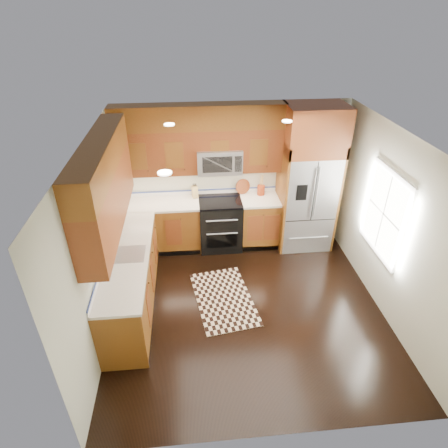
{
  "coord_description": "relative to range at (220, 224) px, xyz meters",
  "views": [
    {
      "loc": [
        -0.75,
        -4.19,
        4.05
      ],
      "look_at": [
        -0.29,
        0.6,
        1.12
      ],
      "focal_mm": 30.0,
      "sensor_mm": 36.0,
      "label": 1
    }
  ],
  "objects": [
    {
      "name": "ground",
      "position": [
        0.25,
        -1.67,
        -0.47
      ],
      "size": [
        4.0,
        4.0,
        0.0
      ],
      "primitive_type": "plane",
      "color": "black",
      "rests_on": "ground"
    },
    {
      "name": "wall_back",
      "position": [
        0.25,
        0.33,
        0.83
      ],
      "size": [
        4.0,
        0.02,
        2.6
      ],
      "primitive_type": "cube",
      "color": "beige",
      "rests_on": "ground"
    },
    {
      "name": "wall_left",
      "position": [
        -1.75,
        -1.67,
        0.83
      ],
      "size": [
        0.02,
        4.0,
        2.6
      ],
      "primitive_type": "cube",
      "color": "beige",
      "rests_on": "ground"
    },
    {
      "name": "wall_right",
      "position": [
        2.25,
        -1.67,
        0.83
      ],
      "size": [
        0.02,
        4.0,
        2.6
      ],
      "primitive_type": "cube",
      "color": "beige",
      "rests_on": "ground"
    },
    {
      "name": "window",
      "position": [
        2.23,
        -1.47,
        0.93
      ],
      "size": [
        0.04,
        1.1,
        1.3
      ],
      "color": "white",
      "rests_on": "ground"
    },
    {
      "name": "base_cabinets",
      "position": [
        -0.98,
        -0.77,
        -0.02
      ],
      "size": [
        2.85,
        3.0,
        0.9
      ],
      "color": "brown",
      "rests_on": "ground"
    },
    {
      "name": "countertop",
      "position": [
        -0.84,
        -0.65,
        0.45
      ],
      "size": [
        2.86,
        3.01,
        0.04
      ],
      "color": "silver",
      "rests_on": "base_cabinets"
    },
    {
      "name": "upper_cabinets",
      "position": [
        -0.9,
        -0.58,
        1.56
      ],
      "size": [
        2.85,
        3.0,
        1.15
      ],
      "color": "brown",
      "rests_on": "ground"
    },
    {
      "name": "range",
      "position": [
        0.0,
        0.0,
        0.0
      ],
      "size": [
        0.76,
        0.67,
        0.95
      ],
      "color": "black",
      "rests_on": "ground"
    },
    {
      "name": "microwave",
      "position": [
        -0.0,
        0.13,
        1.19
      ],
      "size": [
        0.76,
        0.4,
        0.42
      ],
      "color": "#B2B2B7",
      "rests_on": "ground"
    },
    {
      "name": "refrigerator",
      "position": [
        1.55,
        -0.04,
        0.83
      ],
      "size": [
        0.98,
        0.75,
        2.6
      ],
      "color": "#B2B2B7",
      "rests_on": "ground"
    },
    {
      "name": "sink_faucet",
      "position": [
        -1.48,
        -1.44,
        0.52
      ],
      "size": [
        0.54,
        0.44,
        0.37
      ],
      "color": "#B2B2B7",
      "rests_on": "countertop"
    },
    {
      "name": "rug",
      "position": [
        -0.08,
        -1.48,
        -0.46
      ],
      "size": [
        1.04,
        1.51,
        0.01
      ],
      "primitive_type": "cube",
      "rotation": [
        0.0,
        0.0,
        0.15
      ],
      "color": "black",
      "rests_on": "ground"
    },
    {
      "name": "knife_block",
      "position": [
        -0.44,
        0.2,
        0.58
      ],
      "size": [
        0.12,
        0.15,
        0.27
      ],
      "color": "tan",
      "rests_on": "countertop"
    },
    {
      "name": "utensil_crock",
      "position": [
        0.76,
        0.19,
        0.6
      ],
      "size": [
        0.14,
        0.14,
        0.38
      ],
      "color": "#9E3513",
      "rests_on": "countertop"
    },
    {
      "name": "cutting_board",
      "position": [
        0.44,
        0.27,
        0.48
      ],
      "size": [
        0.35,
        0.35,
        0.02
      ],
      "primitive_type": "cylinder",
      "rotation": [
        0.0,
        0.0,
        0.32
      ],
      "color": "brown",
      "rests_on": "countertop"
    }
  ]
}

